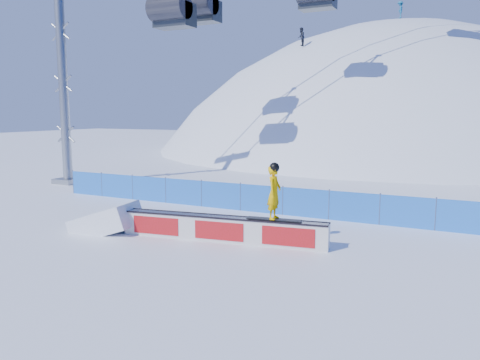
% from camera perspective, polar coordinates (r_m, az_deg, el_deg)
% --- Properties ---
extents(ground, '(160.00, 160.00, 0.00)m').
position_cam_1_polar(ground, '(16.48, -3.78, -6.98)').
color(ground, white).
rests_on(ground, ground).
extents(snow_hill, '(64.00, 64.00, 64.00)m').
position_cam_1_polar(snow_hill, '(60.58, 17.32, -13.71)').
color(snow_hill, white).
rests_on(snow_hill, ground).
extents(safety_fence, '(22.05, 0.05, 1.30)m').
position_cam_1_polar(safety_fence, '(20.26, 2.59, -2.32)').
color(safety_fence, blue).
rests_on(safety_fence, ground).
extents(rail_box, '(7.23, 1.53, 0.87)m').
position_cam_1_polar(rail_box, '(15.88, -2.30, -5.95)').
color(rail_box, silver).
rests_on(rail_box, ground).
extents(snow_ramp, '(2.62, 1.85, 1.52)m').
position_cam_1_polar(snow_ramp, '(18.03, -15.96, -5.94)').
color(snow_ramp, white).
rests_on(snow_ramp, ground).
extents(snowboarder, '(1.82, 0.65, 1.88)m').
position_cam_1_polar(snowboarder, '(15.07, 4.19, -1.45)').
color(snowboarder, black).
rests_on(snowboarder, rail_box).
extents(distant_skiers, '(17.48, 8.37, 5.42)m').
position_cam_1_polar(distant_skiers, '(46.41, 20.14, 17.41)').
color(distant_skiers, black).
rests_on(distant_skiers, ground).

